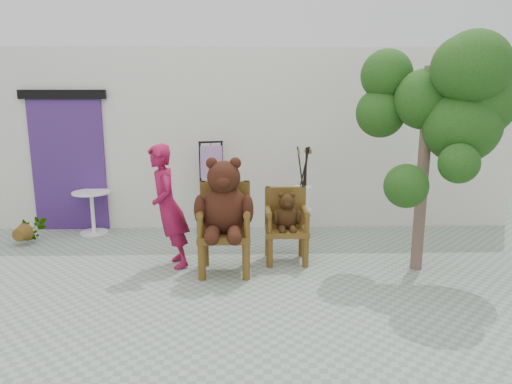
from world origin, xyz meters
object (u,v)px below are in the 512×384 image
person (168,207)px  cafe_table (92,207)px  display_stand (212,198)px  chair_small (286,219)px  tree (448,102)px  stool_bucket (302,197)px  chair_big (224,209)px

person → cafe_table: bearing=-154.4°
cafe_table → display_stand: size_ratio=0.47×
chair_small → display_stand: display_stand is taller
cafe_table → display_stand: (1.95, 0.05, 0.14)m
display_stand → person: bearing=-122.5°
chair_small → display_stand: bearing=128.6°
display_stand → tree: size_ratio=0.51×
person → tree: 3.70m
chair_small → stool_bucket: stool_bucket is taller
cafe_table → tree: 5.53m
chair_small → cafe_table: 3.35m
chair_small → tree: (1.88, -0.44, 1.57)m
person → display_stand: person is taller
cafe_table → chair_big: bearing=-38.0°
display_stand → stool_bucket: (1.47, -0.25, 0.06)m
chair_big → cafe_table: 2.87m
chair_small → cafe_table: chair_small is taller
display_stand → chair_small: bearing=-68.1°
chair_small → cafe_table: (-3.06, 1.34, -0.15)m
chair_big → chair_small: (0.82, 0.41, -0.24)m
tree → display_stand: bearing=148.5°
chair_small → person: 1.58m
chair_small → display_stand: size_ratio=0.66×
chair_big → person: size_ratio=0.91×
person → stool_bucket: bearing=105.8°
stool_bucket → chair_big: bearing=-127.4°
chair_small → display_stand: 1.78m
tree → chair_small: bearing=166.7°
display_stand → tree: (2.99, -1.83, 1.57)m
chair_big → cafe_table: bearing=142.0°
person → display_stand: (0.45, 1.58, -0.23)m
chair_small → display_stand: (-1.11, 1.39, -0.01)m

